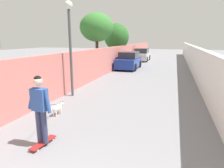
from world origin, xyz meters
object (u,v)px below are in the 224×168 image
Objects in this scene: tree_left_mid at (117,37)px; skateboard at (43,143)px; dog at (58,107)px; car_far at (142,55)px; person_skateboarder at (40,104)px; tree_left_near at (97,28)px; car_near at (129,61)px; lamp_post at (70,33)px.

tree_left_mid is 5.26× the size of skateboard.
car_far reaches higher than dog.
person_skateboarder is at bearing 180.00° from skateboard.
tree_left_near is 10.99m from person_skateboarder.
dog is 18.72m from car_far.
person_skateboarder is at bearing -176.22° from car_near.
lamp_post is at bearing 19.56° from skateboard.
car_near is at bearing -3.68° from lamp_post.
lamp_post is at bearing 19.56° from person_skateboarder.
person_skateboarder is 2.20m from dog.
lamp_post is at bearing 177.90° from car_far.
tree_left_near is 4.58m from car_near.
lamp_post is 4.82m from person_skateboarder.
car_far is at bearing -10.10° from tree_left_near.
car_far is at bearing 2.48° from skateboard.
tree_left_near reaches higher than dog.
tree_left_mid reaches higher than skateboard.
tree_left_mid is at bearing 10.14° from skateboard.
skateboard is at bearing -157.32° from dog.
person_skateboarder is at bearing -177.52° from car_far.
lamp_post reaches higher than car_far.
skateboard is (-16.37, -2.93, -2.81)m from tree_left_mid.
car_far is (18.71, 0.11, 0.44)m from dog.
lamp_post is 9.60m from car_near.
car_far is (10.22, -1.82, -2.78)m from tree_left_near.
lamp_post reaches higher than skateboard.
dog is (1.88, 0.79, 0.21)m from skateboard.
lamp_post is 5.23× the size of skateboard.
car_near is at bearing 3.78° from skateboard.
skateboard is (-10.37, -2.71, -3.43)m from tree_left_near.
tree_left_near is 2.08× the size of dog.
person_skateboarder is at bearing -160.44° from lamp_post.
car_near reaches higher than skateboard.
tree_left_mid is 14.88m from dog.
dog is at bearing -167.20° from tree_left_near.
car_far is at bearing 2.48° from person_skateboarder.
tree_left_near reaches higher than lamp_post.
car_near is at bearing -29.99° from tree_left_near.
dog reaches higher than skateboard.
skateboard is at bearing -165.34° from tree_left_near.
dog is at bearing -179.67° from car_far.
tree_left_near is 11.26m from skateboard.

